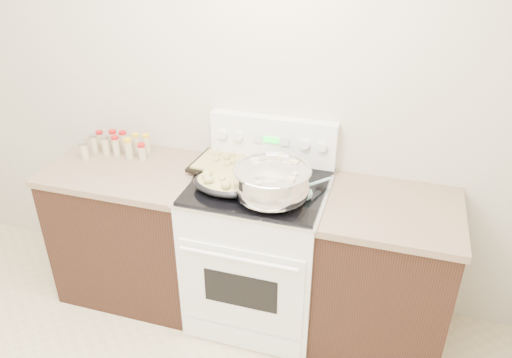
% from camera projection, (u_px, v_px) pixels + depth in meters
% --- Properties ---
extents(counter_left, '(0.93, 0.67, 0.92)m').
position_uv_depth(counter_left, '(136.00, 229.00, 3.22)').
color(counter_left, black).
rests_on(counter_left, ground).
extents(counter_right, '(0.73, 0.67, 0.92)m').
position_uv_depth(counter_right, '(382.00, 275.00, 2.83)').
color(counter_right, black).
rests_on(counter_right, ground).
extents(kitchen_range, '(0.78, 0.73, 1.22)m').
position_uv_depth(kitchen_range, '(259.00, 249.00, 2.99)').
color(kitchen_range, white).
rests_on(kitchen_range, ground).
extents(mixing_bowl, '(0.47, 0.47, 0.24)m').
position_uv_depth(mixing_bowl, '(272.00, 184.00, 2.58)').
color(mixing_bowl, silver).
rests_on(mixing_bowl, kitchen_range).
extents(roasting_pan, '(0.39, 0.29, 0.11)m').
position_uv_depth(roasting_pan, '(225.00, 183.00, 2.68)').
color(roasting_pan, black).
rests_on(roasting_pan, kitchen_range).
extents(baking_sheet, '(0.47, 0.34, 0.06)m').
position_uv_depth(baking_sheet, '(231.00, 164.00, 2.93)').
color(baking_sheet, black).
rests_on(baking_sheet, kitchen_range).
extents(wooden_spoon, '(0.15, 0.22, 0.04)m').
position_uv_depth(wooden_spoon, '(263.00, 185.00, 2.73)').
color(wooden_spoon, '#A7874C').
rests_on(wooden_spoon, kitchen_range).
extents(blue_ladle, '(0.14, 0.25, 0.09)m').
position_uv_depth(blue_ladle, '(307.00, 192.00, 2.63)').
color(blue_ladle, '#96D7E0').
rests_on(blue_ladle, kitchen_range).
extents(spice_jars, '(0.40, 0.24, 0.13)m').
position_uv_depth(spice_jars, '(117.00, 144.00, 3.12)').
color(spice_jars, '#BFB28C').
rests_on(spice_jars, counter_left).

